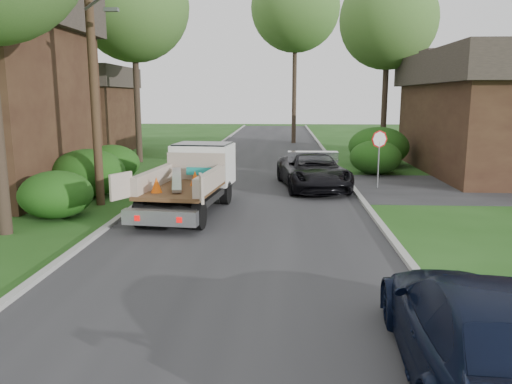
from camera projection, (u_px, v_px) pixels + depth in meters
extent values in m
plane|color=#1E4814|center=(239.00, 248.00, 12.98)|extent=(120.00, 120.00, 0.00)
cube|color=#28282B|center=(258.00, 183.00, 22.78)|extent=(8.00, 90.00, 0.02)
cube|color=#9E9E99|center=(170.00, 181.00, 22.99)|extent=(0.20, 90.00, 0.12)
cube|color=#9E9E99|center=(349.00, 182.00, 22.55)|extent=(0.20, 90.00, 0.12)
cylinder|color=slate|center=(378.00, 165.00, 21.34)|extent=(0.06, 0.06, 2.00)
cylinder|color=#B20A0A|center=(379.00, 139.00, 21.13)|extent=(0.71, 0.32, 0.76)
cylinder|color=#382619|center=(92.00, 63.00, 17.23)|extent=(0.30, 0.30, 10.00)
cylinder|color=slate|center=(98.00, 0.00, 16.34)|extent=(1.22, 0.76, 0.57)
cube|color=slate|center=(111.00, 10.00, 15.89)|extent=(0.45, 0.20, 0.12)
cube|color=#351F16|center=(74.00, 120.00, 34.85)|extent=(7.00, 7.00, 4.50)
cube|color=#332B26|center=(71.00, 77.00, 34.30)|extent=(7.56, 7.56, 1.40)
cube|color=#332B26|center=(71.00, 67.00, 34.16)|extent=(1.05, 7.56, 0.20)
ellipsoid|color=#193F0E|center=(56.00, 194.00, 16.11)|extent=(2.34, 2.34, 1.53)
ellipsoid|color=#193F0E|center=(88.00, 173.00, 19.52)|extent=(2.86, 2.86, 1.87)
ellipsoid|color=#193F0E|center=(111.00, 163.00, 22.99)|extent=(2.60, 2.60, 1.70)
ellipsoid|color=#193F0E|center=(375.00, 157.00, 25.26)|extent=(2.60, 2.60, 1.70)
ellipsoid|color=#193F0E|center=(379.00, 147.00, 28.11)|extent=(3.38, 3.38, 2.21)
cylinder|color=#2D2119|center=(137.00, 86.00, 29.20)|extent=(0.36, 0.36, 9.00)
sphere|color=#376726|center=(133.00, 5.00, 28.36)|extent=(6.40, 6.40, 6.40)
cylinder|color=#2D2119|center=(385.00, 91.00, 31.39)|extent=(0.36, 0.36, 8.50)
sphere|color=#376726|center=(388.00, 20.00, 30.59)|extent=(6.00, 6.00, 6.00)
cylinder|color=#2D2119|center=(294.00, 77.00, 41.26)|extent=(0.36, 0.36, 11.00)
sphere|color=#376726|center=(295.00, 7.00, 40.22)|extent=(7.20, 7.20, 7.20)
cylinder|color=black|center=(178.00, 191.00, 18.46)|extent=(0.37, 0.88, 0.85)
cylinder|color=black|center=(226.00, 193.00, 18.18)|extent=(0.37, 0.88, 0.85)
cylinder|color=black|center=(141.00, 213.00, 14.98)|extent=(0.37, 0.88, 0.85)
cylinder|color=black|center=(199.00, 216.00, 14.69)|extent=(0.37, 0.88, 0.85)
cube|color=black|center=(188.00, 197.00, 16.64)|extent=(2.47, 5.65, 0.23)
cube|color=white|center=(203.00, 164.00, 18.41)|extent=(2.25, 1.92, 1.47)
cube|color=black|center=(203.00, 150.00, 18.31)|extent=(2.09, 1.76, 0.52)
cube|color=#472D19|center=(182.00, 190.00, 15.93)|extent=(2.43, 3.61, 0.11)
cube|color=beige|center=(196.00, 166.00, 17.48)|extent=(2.08, 0.32, 0.95)
cube|color=beige|center=(153.00, 179.00, 16.02)|extent=(0.58, 3.22, 0.57)
cube|color=beige|center=(210.00, 180.00, 15.72)|extent=(0.58, 3.22, 0.57)
cube|color=silver|center=(160.00, 218.00, 14.04)|extent=(2.20, 0.56, 0.43)
cube|color=#B20505|center=(137.00, 218.00, 13.97)|extent=(0.15, 0.05, 0.15)
cube|color=#B20505|center=(179.00, 220.00, 13.78)|extent=(0.15, 0.05, 0.15)
cube|color=beige|center=(121.00, 186.00, 14.20)|extent=(0.44, 0.80, 0.76)
cube|color=beige|center=(201.00, 188.00, 13.83)|extent=(0.28, 0.84, 0.76)
cube|color=silver|center=(177.00, 179.00, 15.99)|extent=(0.78, 2.45, 0.44)
cone|color=#F2590A|center=(156.00, 185.00, 15.13)|extent=(0.37, 0.37, 0.47)
cone|color=#F2590A|center=(195.00, 178.00, 16.38)|extent=(0.37, 0.37, 0.47)
cube|color=#148C84|center=(201.00, 171.00, 17.24)|extent=(1.04, 0.20, 0.27)
imported|color=black|center=(313.00, 171.00, 21.25)|extent=(3.25, 5.75, 1.51)
imported|color=black|center=(479.00, 330.00, 6.75)|extent=(2.46, 5.36, 1.52)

